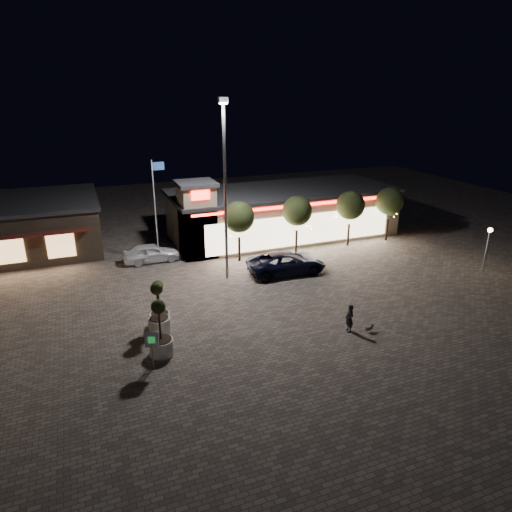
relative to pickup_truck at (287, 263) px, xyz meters
name	(u,v)px	position (x,y,z in m)	size (l,w,h in m)	color
ground	(238,336)	(-6.39, -7.28, -0.81)	(90.00, 90.00, 0.00)	#71655C
retail_building	(278,212)	(3.12, 8.54, 1.40)	(20.40, 8.40, 6.10)	tan
floodlight_pole	(225,181)	(-4.39, 0.72, 6.21)	(0.60, 0.40, 12.38)	gray
flagpole	(156,203)	(-8.29, 5.72, 3.93)	(0.95, 0.10, 8.00)	white
lamp_post_east	(488,241)	(13.61, -5.28, 1.64)	(0.36, 0.36, 3.48)	gray
string_tree_a	(239,217)	(-2.39, 3.72, 2.75)	(2.42, 2.42, 4.79)	#332319
string_tree_b	(297,211)	(2.61, 3.72, 2.75)	(2.42, 2.42, 4.79)	#332319
string_tree_c	(350,206)	(7.61, 3.72, 2.75)	(2.42, 2.42, 4.79)	#332319
string_tree_d	(390,201)	(11.61, 3.72, 2.75)	(2.42, 2.42, 4.79)	#332319
pickup_truck	(287,263)	(0.00, 0.00, 0.00)	(2.70, 5.85, 1.62)	black
white_sedan	(151,253)	(-8.91, 6.00, -0.07)	(1.74, 4.33, 1.48)	white
pedestrian	(350,318)	(-0.41, -9.12, 0.00)	(0.59, 0.39, 1.63)	black
dog	(370,327)	(0.67, -9.60, -0.52)	(0.56, 0.29, 0.30)	#59514C
planter_left	(160,312)	(-10.16, -4.50, 0.05)	(1.14, 1.14, 2.81)	silver
planter_mid	(161,338)	(-10.66, -7.58, 0.14)	(1.26, 1.26, 3.09)	silver
planter_right	(159,316)	(-10.32, -5.18, 0.11)	(1.21, 1.21, 2.99)	silver
valet_sign	(152,343)	(-11.26, -8.65, 0.59)	(0.63, 0.30, 2.00)	gray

